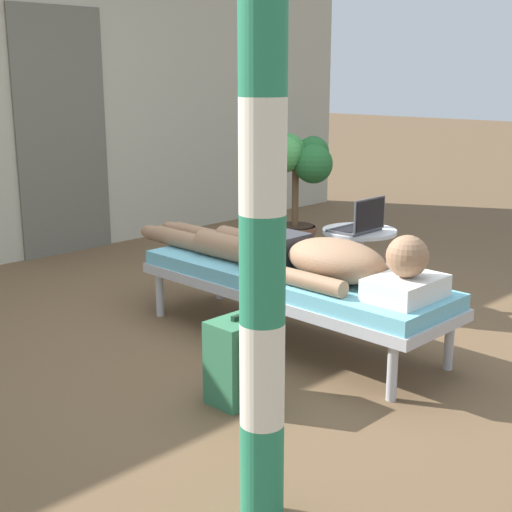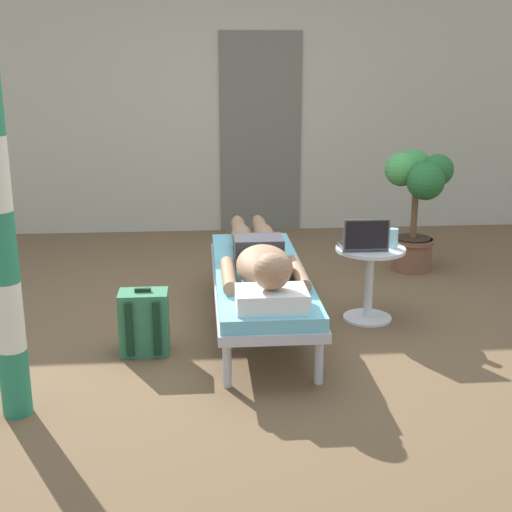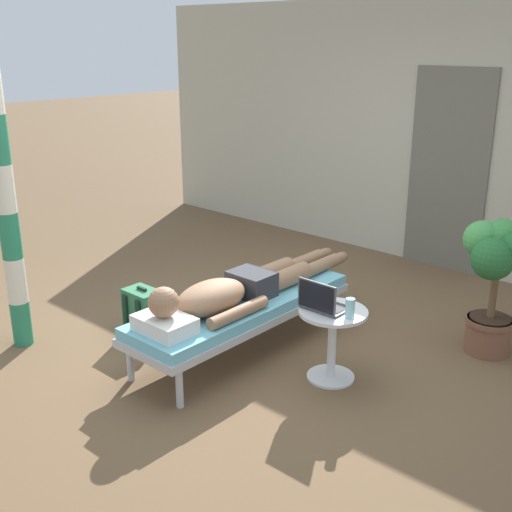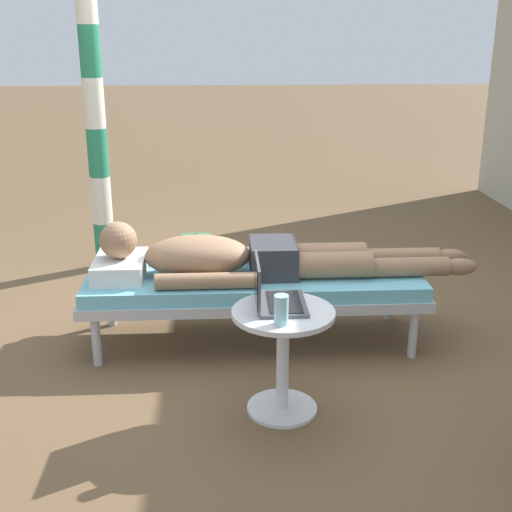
{
  "view_description": "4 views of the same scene",
  "coord_description": "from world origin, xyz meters",
  "px_view_note": "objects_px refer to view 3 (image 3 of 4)",
  "views": [
    {
      "loc": [
        -2.88,
        -2.7,
        1.5
      ],
      "look_at": [
        -0.06,
        0.07,
        0.5
      ],
      "focal_mm": 50.59,
      "sensor_mm": 36.0,
      "label": 1
    },
    {
      "loc": [
        -0.32,
        -4.5,
        1.78
      ],
      "look_at": [
        0.05,
        0.12,
        0.45
      ],
      "focal_mm": 48.75,
      "sensor_mm": 36.0,
      "label": 2
    },
    {
      "loc": [
        3.13,
        -3.35,
        2.3
      ],
      "look_at": [
        0.0,
        0.15,
        0.69
      ],
      "focal_mm": 44.91,
      "sensor_mm": 36.0,
      "label": 3
    },
    {
      "loc": [
        3.61,
        -0.26,
        1.74
      ],
      "look_at": [
        0.09,
        -0.07,
        0.54
      ],
      "focal_mm": 46.18,
      "sensor_mm": 36.0,
      "label": 4
    }
  ],
  "objects_px": {
    "laptop": "(322,302)",
    "potted_plant": "(495,271)",
    "person_reclining": "(234,290)",
    "drink_glass": "(350,308)",
    "backpack": "(144,314)",
    "lounge_chair": "(242,308)",
    "side_table": "(332,332)",
    "porch_post": "(4,189)"
  },
  "relations": [
    {
      "from": "laptop",
      "to": "potted_plant",
      "type": "relative_size",
      "value": 0.3
    },
    {
      "from": "person_reclining",
      "to": "drink_glass",
      "type": "bearing_deg",
      "value": 9.39
    },
    {
      "from": "backpack",
      "to": "potted_plant",
      "type": "height_order",
      "value": "potted_plant"
    },
    {
      "from": "laptop",
      "to": "backpack",
      "type": "height_order",
      "value": "laptop"
    },
    {
      "from": "lounge_chair",
      "to": "side_table",
      "type": "bearing_deg",
      "value": 6.98
    },
    {
      "from": "lounge_chair",
      "to": "porch_post",
      "type": "relative_size",
      "value": 0.78
    },
    {
      "from": "side_table",
      "to": "laptop",
      "type": "relative_size",
      "value": 1.69
    },
    {
      "from": "lounge_chair",
      "to": "laptop",
      "type": "xyz_separation_m",
      "value": [
        0.71,
        0.04,
        0.24
      ]
    },
    {
      "from": "potted_plant",
      "to": "porch_post",
      "type": "bearing_deg",
      "value": -140.52
    },
    {
      "from": "side_table",
      "to": "porch_post",
      "type": "distance_m",
      "value": 2.59
    },
    {
      "from": "drink_glass",
      "to": "porch_post",
      "type": "bearing_deg",
      "value": -153.07
    },
    {
      "from": "lounge_chair",
      "to": "person_reclining",
      "type": "height_order",
      "value": "person_reclining"
    },
    {
      "from": "person_reclining",
      "to": "side_table",
      "type": "distance_m",
      "value": 0.81
    },
    {
      "from": "porch_post",
      "to": "lounge_chair",
      "type": "bearing_deg",
      "value": 38.72
    },
    {
      "from": "person_reclining",
      "to": "potted_plant",
      "type": "xyz_separation_m",
      "value": [
        1.43,
        1.29,
        0.15
      ]
    },
    {
      "from": "side_table",
      "to": "potted_plant",
      "type": "height_order",
      "value": "potted_plant"
    },
    {
      "from": "laptop",
      "to": "backpack",
      "type": "bearing_deg",
      "value": -164.67
    },
    {
      "from": "person_reclining",
      "to": "backpack",
      "type": "xyz_separation_m",
      "value": [
        -0.75,
        -0.28,
        -0.32
      ]
    },
    {
      "from": "drink_glass",
      "to": "potted_plant",
      "type": "xyz_separation_m",
      "value": [
        0.51,
        1.14,
        0.07
      ]
    },
    {
      "from": "side_table",
      "to": "drink_glass",
      "type": "relative_size",
      "value": 3.83
    },
    {
      "from": "lounge_chair",
      "to": "backpack",
      "type": "bearing_deg",
      "value": -154.51
    },
    {
      "from": "backpack",
      "to": "drink_glass",
      "type": "bearing_deg",
      "value": 14.34
    },
    {
      "from": "lounge_chair",
      "to": "potted_plant",
      "type": "distance_m",
      "value": 1.9
    },
    {
      "from": "lounge_chair",
      "to": "backpack",
      "type": "xyz_separation_m",
      "value": [
        -0.75,
        -0.36,
        -0.15
      ]
    },
    {
      "from": "person_reclining",
      "to": "side_table",
      "type": "height_order",
      "value": "person_reclining"
    },
    {
      "from": "potted_plant",
      "to": "porch_post",
      "type": "height_order",
      "value": "porch_post"
    },
    {
      "from": "drink_glass",
      "to": "potted_plant",
      "type": "height_order",
      "value": "potted_plant"
    },
    {
      "from": "laptop",
      "to": "porch_post",
      "type": "xyz_separation_m",
      "value": [
        -2.07,
        -1.13,
        0.67
      ]
    },
    {
      "from": "laptop",
      "to": "drink_glass",
      "type": "distance_m",
      "value": 0.21
    },
    {
      "from": "lounge_chair",
      "to": "backpack",
      "type": "relative_size",
      "value": 4.61
    },
    {
      "from": "side_table",
      "to": "drink_glass",
      "type": "distance_m",
      "value": 0.28
    },
    {
      "from": "laptop",
      "to": "lounge_chair",
      "type": "bearing_deg",
      "value": -176.52
    },
    {
      "from": "drink_glass",
      "to": "backpack",
      "type": "distance_m",
      "value": 1.77
    },
    {
      "from": "person_reclining",
      "to": "backpack",
      "type": "relative_size",
      "value": 5.12
    },
    {
      "from": "person_reclining",
      "to": "drink_glass",
      "type": "distance_m",
      "value": 0.94
    },
    {
      "from": "side_table",
      "to": "backpack",
      "type": "relative_size",
      "value": 1.23
    },
    {
      "from": "potted_plant",
      "to": "porch_post",
      "type": "relative_size",
      "value": 0.41
    },
    {
      "from": "person_reclining",
      "to": "side_table",
      "type": "relative_size",
      "value": 4.15
    },
    {
      "from": "lounge_chair",
      "to": "side_table",
      "type": "xyz_separation_m",
      "value": [
        0.77,
        0.09,
        0.01
      ]
    },
    {
      "from": "person_reclining",
      "to": "drink_glass",
      "type": "height_order",
      "value": "person_reclining"
    },
    {
      "from": "person_reclining",
      "to": "drink_glass",
      "type": "xyz_separation_m",
      "value": [
        0.92,
        0.15,
        0.07
      ]
    },
    {
      "from": "side_table",
      "to": "laptop",
      "type": "bearing_deg",
      "value": -139.48
    }
  ]
}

